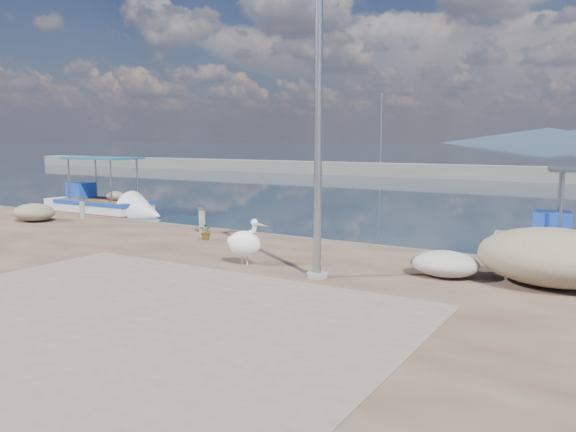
{
  "coord_description": "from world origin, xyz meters",
  "views": [
    {
      "loc": [
        7.82,
        -9.04,
        3.35
      ],
      "look_at": [
        0.0,
        3.8,
        1.3
      ],
      "focal_mm": 35.0,
      "sensor_mm": 36.0,
      "label": 1
    }
  ],
  "objects_px": {
    "pelican": "(245,243)",
    "lamp_post": "(319,117)",
    "bollard_near": "(202,219)",
    "boat_left": "(103,208)"
  },
  "relations": [
    {
      "from": "boat_left",
      "to": "lamp_post",
      "type": "xyz_separation_m",
      "value": [
        15.23,
        -7.41,
        3.57
      ]
    },
    {
      "from": "pelican",
      "to": "bollard_near",
      "type": "xyz_separation_m",
      "value": [
        -3.77,
        2.97,
        -0.08
      ]
    },
    {
      "from": "pelican",
      "to": "boat_left",
      "type": "bearing_deg",
      "value": 155.16
    },
    {
      "from": "pelican",
      "to": "bollard_near",
      "type": "distance_m",
      "value": 4.8
    },
    {
      "from": "bollard_near",
      "to": "pelican",
      "type": "bearing_deg",
      "value": -38.25
    },
    {
      "from": "lamp_post",
      "to": "bollard_near",
      "type": "height_order",
      "value": "lamp_post"
    },
    {
      "from": "boat_left",
      "to": "lamp_post",
      "type": "bearing_deg",
      "value": -26.82
    },
    {
      "from": "pelican",
      "to": "lamp_post",
      "type": "distance_m",
      "value": 3.42
    },
    {
      "from": "boat_left",
      "to": "bollard_near",
      "type": "distance_m",
      "value": 10.43
    },
    {
      "from": "lamp_post",
      "to": "bollard_near",
      "type": "xyz_separation_m",
      "value": [
        -5.75,
        3.14,
        -2.86
      ]
    }
  ]
}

